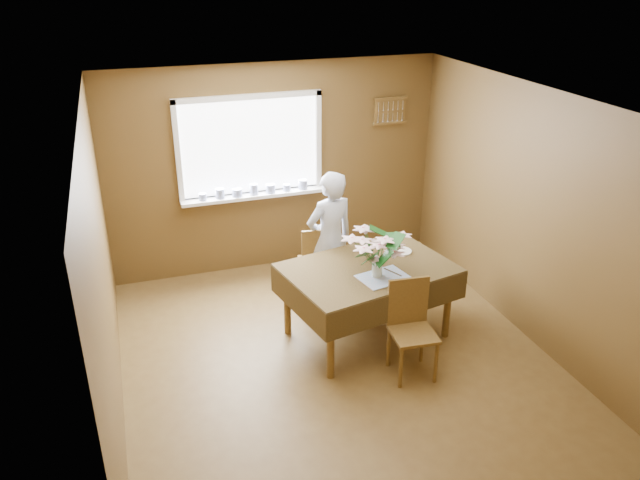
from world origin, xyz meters
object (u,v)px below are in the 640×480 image
object	(u,v)px
dining_table	(368,276)
flower_bouquet	(378,250)
chair_near	(411,323)
chair_far	(318,260)
seated_woman	(330,240)

from	to	relation	value
dining_table	flower_bouquet	xyz separation A→B (m)	(0.00, -0.20, 0.38)
dining_table	chair_near	world-z (taller)	chair_near
dining_table	chair_near	distance (m)	0.71
chair_far	chair_near	distance (m)	1.56
chair_near	flower_bouquet	bearing A→B (deg)	112.97
chair_far	flower_bouquet	bearing A→B (deg)	112.16
dining_table	chair_far	xyz separation A→B (m)	(-0.25, 0.84, -0.19)
flower_bouquet	chair_near	bearing A→B (deg)	-72.03
flower_bouquet	dining_table	bearing A→B (deg)	90.37
chair_near	seated_woman	xyz separation A→B (m)	(-0.30, 1.39, 0.27)
chair_near	seated_woman	bearing A→B (deg)	107.23
chair_near	flower_bouquet	size ratio (longest dim) A/B	1.81
chair_far	seated_woman	world-z (taller)	seated_woman
dining_table	chair_far	distance (m)	0.89
chair_far	flower_bouquet	world-z (taller)	flower_bouquet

